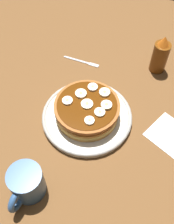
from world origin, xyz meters
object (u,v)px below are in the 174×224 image
banana_slice_5 (81,94)px  banana_slice_2 (67,101)px  napkin (169,134)px  banana_slice_4 (89,121)px  plate (87,117)px  syrup_bottle (160,55)px  pancake_stack (86,109)px  coffee_mug (26,184)px  banana_slice_0 (87,105)px  banana_slice_7 (105,93)px  banana_slice_1 (106,105)px  banana_slice_3 (100,112)px  fork (83,62)px  banana_slice_6 (93,87)px

banana_slice_5 → banana_slice_2: bearing=-33.0°
banana_slice_2 → banana_slice_5: bearing=147.0°
napkin → banana_slice_4: bearing=-66.5°
plate → syrup_bottle: (-28.30, 13.52, 5.04)cm
pancake_stack → banana_slice_2: bearing=-74.8°
plate → pancake_stack: pancake_stack is taller
coffee_mug → napkin: coffee_mug is taller
pancake_stack → banana_slice_5: size_ratio=5.67×
banana_slice_0 → banana_slice_7: size_ratio=1.07×
coffee_mug → banana_slice_7: bearing=166.4°
banana_slice_5 → banana_slice_7: size_ratio=1.03×
banana_slice_1 → banana_slice_2: (2.86, -10.60, -0.11)cm
coffee_mug → napkin: 41.86cm
pancake_stack → banana_slice_4: bearing=31.5°
banana_slice_3 → syrup_bottle: 30.92cm
banana_slice_7 → syrup_bottle: bearing=154.9°
fork → syrup_bottle: 25.88cm
banana_slice_4 → banana_slice_6: 11.57cm
banana_slice_3 → syrup_bottle: size_ratio=0.22×
banana_slice_3 → banana_slice_2: bearing=-90.4°
coffee_mug → pancake_stack: bearing=170.5°
banana_slice_4 → banana_slice_7: size_ratio=0.86×
banana_slice_2 → banana_slice_4: 9.06cm
banana_slice_0 → banana_slice_6: bearing=-170.9°
pancake_stack → banana_slice_2: 6.10cm
banana_slice_5 → syrup_bottle: bearing=147.1°
pancake_stack → banana_slice_1: (-1.45, 5.39, 2.97)cm
banana_slice_1 → syrup_bottle: size_ratio=0.23×
banana_slice_7 → coffee_mug: bearing=-13.6°
banana_slice_6 → banana_slice_7: bearing=83.0°
banana_slice_4 → coffee_mug: size_ratio=0.23×
banana_slice_0 → banana_slice_4: bearing=30.6°
plate → banana_slice_5: banana_slice_5 is taller
banana_slice_1 → banana_slice_7: size_ratio=0.98×
plate → napkin: plate is taller
banana_slice_0 → fork: 24.97cm
fork → banana_slice_5: bearing=22.3°
plate → banana_slice_5: bearing=-130.8°
napkin → fork: size_ratio=0.84×
coffee_mug → fork: (-46.97, -5.99, -4.33)cm
banana_slice_0 → banana_slice_3: bearing=77.3°
banana_slice_0 → banana_slice_4: 5.23cm
banana_slice_0 → banana_slice_5: 4.31cm
banana_slice_4 → plate: bearing=-149.6°
banana_slice_4 → banana_slice_1: bearing=160.5°
pancake_stack → banana_slice_7: 6.99cm
plate → banana_slice_4: banana_slice_4 is taller
pancake_stack → coffee_mug: bearing=-9.5°
banana_slice_1 → pancake_stack: bearing=-75.0°
banana_slice_0 → banana_slice_2: 5.70cm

